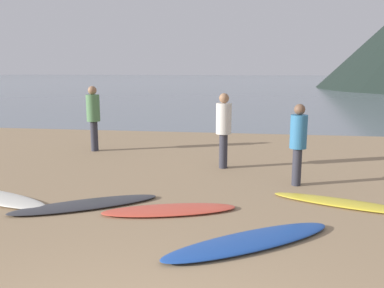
% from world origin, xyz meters
% --- Properties ---
extents(ground_plane, '(120.00, 120.00, 0.20)m').
position_xyz_m(ground_plane, '(0.00, 10.00, -0.10)').
color(ground_plane, '#997C5B').
rests_on(ground_plane, ground).
extents(ocean_water, '(140.00, 100.00, 0.01)m').
position_xyz_m(ocean_water, '(0.00, 62.10, 0.00)').
color(ocean_water, slate).
rests_on(ocean_water, ground).
extents(surfboard_1, '(2.38, 1.71, 0.07)m').
position_xyz_m(surfboard_1, '(-1.92, 4.14, 0.04)').
color(surfboard_1, '#333338').
rests_on(surfboard_1, ground).
extents(surfboard_2, '(2.24, 1.16, 0.07)m').
position_xyz_m(surfboard_2, '(-0.48, 4.08, 0.04)').
color(surfboard_2, '#D84C38').
rests_on(surfboard_2, ground).
extents(surfboard_3, '(2.43, 1.93, 0.10)m').
position_xyz_m(surfboard_3, '(0.81, 3.05, 0.05)').
color(surfboard_3, '#1E479E').
rests_on(surfboard_3, ground).
extents(surfboard_4, '(2.47, 1.25, 0.07)m').
position_xyz_m(surfboard_4, '(2.40, 4.81, 0.03)').
color(surfboard_4, yellow).
rests_on(surfboard_4, ground).
extents(person_0, '(0.36, 0.36, 1.79)m').
position_xyz_m(person_0, '(-3.48, 8.51, 1.05)').
color(person_0, '#2D2D38').
rests_on(person_0, ground).
extents(person_1, '(0.32, 0.32, 1.60)m').
position_xyz_m(person_1, '(1.69, 5.91, 0.94)').
color(person_1, '#2D2D38').
rests_on(person_1, ground).
extents(person_2, '(0.35, 0.35, 1.72)m').
position_xyz_m(person_2, '(0.18, 7.09, 1.01)').
color(person_2, '#2D2D38').
rests_on(person_2, ground).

